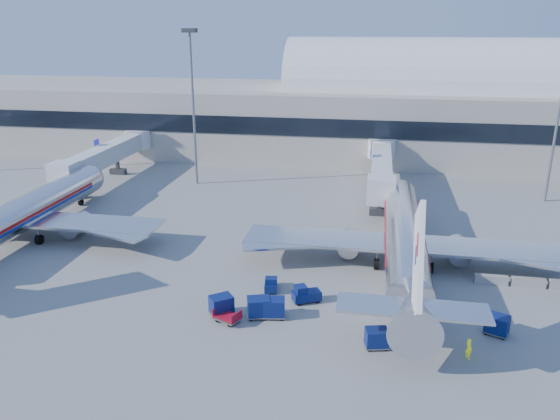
% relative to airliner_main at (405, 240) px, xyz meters
% --- Properties ---
extents(ground, '(260.00, 260.00, 0.00)m').
position_rel_airliner_main_xyz_m(ground, '(-10.00, -4.51, -2.93)').
color(ground, gray).
rests_on(ground, ground).
extents(terminal, '(170.00, 28.15, 21.00)m').
position_rel_airliner_main_xyz_m(terminal, '(-23.60, 51.46, 4.60)').
color(terminal, '#B2AA9E').
rests_on(terminal, ground).
extents(airliner_main, '(32.00, 37.26, 12.07)m').
position_rel_airliner_main_xyz_m(airliner_main, '(0.00, 0.00, 0.00)').
color(airliner_main, silver).
rests_on(airliner_main, ground).
extents(airliner_mid, '(32.00, 37.26, 12.07)m').
position_rel_airliner_main_xyz_m(airliner_mid, '(-42.00, 0.00, 0.00)').
color(airliner_mid, silver).
rests_on(airliner_mid, ground).
extents(jetbridge_near, '(4.40, 27.50, 6.25)m').
position_rel_airliner_main_xyz_m(jetbridge_near, '(-2.40, 26.30, 1.00)').
color(jetbridge_near, silver).
rests_on(jetbridge_near, ground).
extents(jetbridge_mid, '(4.40, 27.50, 6.25)m').
position_rel_airliner_main_xyz_m(jetbridge_mid, '(-44.40, 26.30, 1.00)').
color(jetbridge_mid, silver).
rests_on(jetbridge_mid, ground).
extents(mast_west, '(2.00, 1.20, 22.60)m').
position_rel_airliner_main_xyz_m(mast_west, '(-30.00, 25.49, 11.87)').
color(mast_west, slate).
rests_on(mast_west, ground).
extents(barrier_near, '(3.00, 0.55, 0.90)m').
position_rel_airliner_main_xyz_m(barrier_near, '(8.00, -2.51, -2.48)').
color(barrier_near, '#9E9E96').
rests_on(barrier_near, ground).
extents(barrier_mid, '(3.00, 0.55, 0.90)m').
position_rel_airliner_main_xyz_m(barrier_mid, '(11.30, -2.51, -2.48)').
color(barrier_mid, '#9E9E96').
rests_on(barrier_mid, ground).
extents(tug_lead, '(2.73, 2.20, 1.59)m').
position_rel_airliner_main_xyz_m(tug_lead, '(-8.64, -8.98, -2.20)').
color(tug_lead, '#0B1852').
rests_on(tug_lead, ground).
extents(tug_right, '(2.27, 1.90, 1.33)m').
position_rel_airliner_main_xyz_m(tug_right, '(0.26, -7.58, -2.32)').
color(tug_right, '#0B1852').
rests_on(tug_right, ground).
extents(tug_left, '(1.43, 2.35, 1.44)m').
position_rel_airliner_main_xyz_m(tug_left, '(-12.05, -7.35, -2.27)').
color(tug_left, '#0B1852').
rests_on(tug_left, ground).
extents(cart_train_a, '(2.08, 1.70, 1.66)m').
position_rel_airliner_main_xyz_m(cart_train_a, '(-10.86, -12.06, -2.04)').
color(cart_train_a, '#0B1852').
rests_on(cart_train_a, ground).
extents(cart_train_b, '(2.31, 2.01, 1.71)m').
position_rel_airliner_main_xyz_m(cart_train_b, '(-12.10, -12.26, -2.01)').
color(cart_train_b, '#0B1852').
rests_on(cart_train_b, ground).
extents(cart_train_c, '(2.40, 2.32, 1.68)m').
position_rel_airliner_main_xyz_m(cart_train_c, '(-15.25, -12.41, -2.03)').
color(cart_train_c, '#0B1852').
rests_on(cart_train_c, ground).
extents(cart_solo_near, '(1.97, 1.67, 1.52)m').
position_rel_airliner_main_xyz_m(cart_solo_near, '(-2.44, -15.13, -2.11)').
color(cart_solo_near, '#0B1852').
rests_on(cart_solo_near, ground).
extents(cart_solo_far, '(2.22, 2.00, 1.59)m').
position_rel_airliner_main_xyz_m(cart_solo_far, '(6.81, -11.56, -2.08)').
color(cart_solo_far, '#0B1852').
rests_on(cart_solo_far, ground).
extents(cart_open_red, '(2.46, 2.17, 0.55)m').
position_rel_airliner_main_xyz_m(cart_open_red, '(-14.43, -13.49, -2.53)').
color(cart_open_red, slate).
rests_on(cart_open_red, ground).
extents(ramp_worker, '(0.61, 0.70, 1.60)m').
position_rel_airliner_main_xyz_m(ramp_worker, '(4.16, -15.35, -2.12)').
color(ramp_worker, '#B6DE17').
rests_on(ramp_worker, ground).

